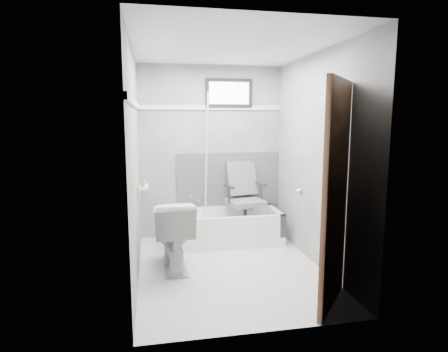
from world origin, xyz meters
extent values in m
plane|color=white|center=(0.00, 0.00, 0.00)|extent=(2.60, 2.60, 0.00)
plane|color=silver|center=(0.00, 0.00, 2.40)|extent=(2.60, 2.60, 0.00)
cube|color=slate|center=(0.00, 1.30, 1.20)|extent=(2.00, 0.02, 2.40)
cube|color=slate|center=(0.00, -1.30, 1.20)|extent=(2.00, 0.02, 2.40)
cube|color=slate|center=(-1.00, 0.00, 1.20)|extent=(0.02, 2.60, 2.40)
cube|color=slate|center=(1.00, 0.00, 1.20)|extent=(0.02, 2.60, 2.40)
imported|color=silver|center=(-0.62, 0.14, 0.39)|extent=(0.47, 0.81, 0.78)
cube|color=#4C4C4F|center=(0.25, 1.29, 0.80)|extent=(1.50, 0.02, 0.78)
cube|color=white|center=(0.00, 1.29, 1.82)|extent=(2.00, 0.02, 0.06)
cube|color=white|center=(-0.99, 0.00, 1.82)|extent=(0.02, 2.60, 0.06)
cylinder|color=white|center=(-0.11, 1.06, 1.05)|extent=(0.02, 0.42, 1.91)
cube|color=white|center=(-0.93, 0.36, 0.90)|extent=(0.10, 0.32, 0.02)
imported|color=#9A8D4D|center=(-0.94, 0.28, 0.97)|extent=(0.05, 0.05, 0.09)
imported|color=teal|center=(-0.94, 0.42, 0.96)|extent=(0.11, 0.11, 0.10)
camera|label=1|loc=(-0.82, -3.92, 1.66)|focal=30.00mm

